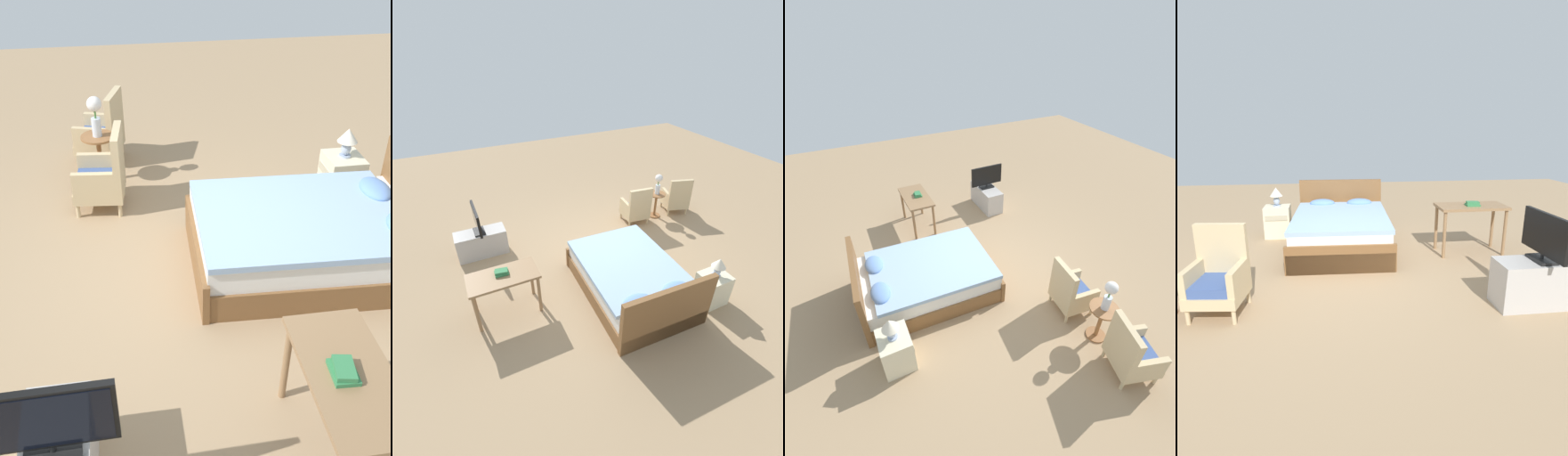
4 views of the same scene
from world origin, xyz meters
The scene contains 12 objects.
ground_plane centered at (0.00, 0.00, 0.00)m, with size 16.00×16.00×0.00m, color #A38460.
bed centered at (-0.02, 1.17, 0.30)m, with size 1.58×2.22×0.96m.
armchair_by_window_left centered at (-2.54, -0.76, 0.37)m, with size 0.67×0.67×0.92m.
armchair_by_window_right centered at (-1.38, -0.75, 0.37)m, with size 0.59×0.59×0.92m.
side_table centered at (-1.97, -0.80, 0.38)m, with size 0.40×0.40×0.60m.
flower_vase centered at (-1.97, -0.80, 0.89)m, with size 0.17×0.17×0.48m.
nightstand centered at (-1.11, 1.90, 0.28)m, with size 0.44×0.41×0.55m.
table_lamp centered at (-1.11, 1.90, 0.77)m, with size 0.22×0.22×0.33m.
tv_stand centered at (2.06, -1.05, 0.26)m, with size 0.96×0.40×0.52m.
tv_flatscreen centered at (2.06, -1.05, 0.79)m, with size 0.21×0.77×0.52m.
vanity_desk centered at (1.95, 0.68, 0.64)m, with size 1.04×0.52×0.75m.
book_stack centered at (1.95, 0.64, 0.78)m, with size 0.21×0.16×0.07m.
Camera 3 is at (-3.71, 1.95, 3.88)m, focal length 24.00 mm.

